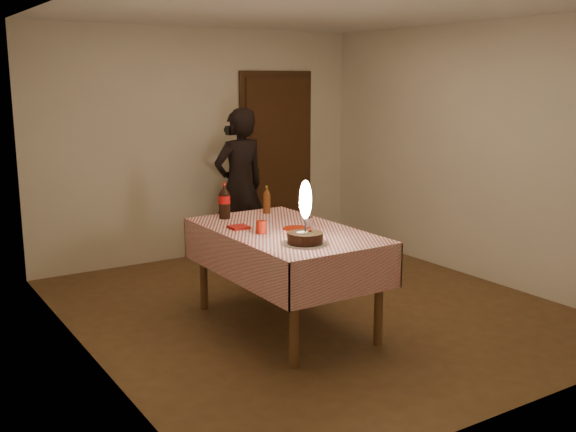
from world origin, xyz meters
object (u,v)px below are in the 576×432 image
object	(u,v)px
clear_cup	(309,223)
amber_bottle_right	(267,200)
birthday_cake	(305,228)
red_cup	(261,227)
dining_table	(285,242)
cola_bottle	(224,201)
red_plate	(296,228)
photographer	(240,186)

from	to	relation	value
clear_cup	amber_bottle_right	world-z (taller)	amber_bottle_right
birthday_cake	amber_bottle_right	size ratio (longest dim) A/B	1.89
red_cup	amber_bottle_right	world-z (taller)	amber_bottle_right
red_cup	amber_bottle_right	distance (m)	0.81
dining_table	amber_bottle_right	world-z (taller)	amber_bottle_right
dining_table	clear_cup	distance (m)	0.26
cola_bottle	dining_table	bearing A→B (deg)	-72.11
red_plate	clear_cup	distance (m)	0.12
red_cup	clear_cup	xyz separation A→B (m)	(0.43, -0.05, -0.01)
amber_bottle_right	photographer	distance (m)	1.38
red_plate	clear_cup	xyz separation A→B (m)	(0.10, -0.03, 0.04)
amber_bottle_right	cola_bottle	bearing A→B (deg)	-179.51
red_cup	clear_cup	distance (m)	0.43
red_plate	photographer	bearing A→B (deg)	74.30
red_plate	clear_cup	world-z (taller)	clear_cup
dining_table	photographer	world-z (taller)	photographer
dining_table	amber_bottle_right	bearing A→B (deg)	71.16
red_plate	red_cup	world-z (taller)	red_cup
dining_table	birthday_cake	size ratio (longest dim) A/B	3.57
dining_table	photographer	xyz separation A→B (m)	(0.66, 1.97, 0.15)
photographer	red_cup	bearing A→B (deg)	-114.06
birthday_cake	red_plate	world-z (taller)	birthday_cake
birthday_cake	clear_cup	bearing A→B (deg)	52.68
red_cup	cola_bottle	size ratio (longest dim) A/B	0.31
red_plate	amber_bottle_right	world-z (taller)	amber_bottle_right
birthday_cake	clear_cup	xyz separation A→B (m)	(0.33, 0.43, -0.08)
cola_bottle	amber_bottle_right	world-z (taller)	cola_bottle
clear_cup	amber_bottle_right	distance (m)	0.73
photographer	red_plate	bearing A→B (deg)	-105.70
clear_cup	photographer	size ratio (longest dim) A/B	0.05
dining_table	birthday_cake	xyz separation A→B (m)	(-0.13, -0.49, 0.23)
birthday_cake	amber_bottle_right	distance (m)	1.21
dining_table	red_plate	xyz separation A→B (m)	(0.09, -0.03, 0.11)
clear_cup	birthday_cake	bearing A→B (deg)	-127.32
red_plate	birthday_cake	bearing A→B (deg)	-115.83
birthday_cake	photographer	bearing A→B (deg)	72.30
clear_cup	photographer	xyz separation A→B (m)	(0.46, 2.03, -0.01)
red_cup	cola_bottle	bearing A→B (deg)	88.51
clear_cup	amber_bottle_right	xyz separation A→B (m)	(0.03, 0.72, 0.07)
red_plate	cola_bottle	distance (m)	0.77
birthday_cake	amber_bottle_right	world-z (taller)	birthday_cake
dining_table	birthday_cake	bearing A→B (deg)	-104.84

